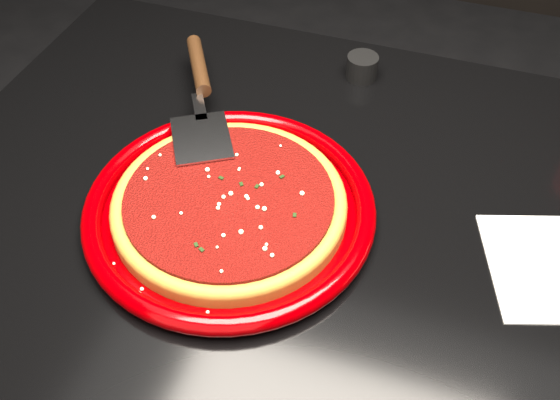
% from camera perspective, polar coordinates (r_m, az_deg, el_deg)
% --- Properties ---
extents(table, '(1.20, 0.80, 0.75)m').
position_cam_1_polar(table, '(1.15, 4.53, -13.40)').
color(table, black).
rests_on(table, floor).
extents(plate, '(0.39, 0.39, 0.03)m').
position_cam_1_polar(plate, '(0.83, -4.61, -0.73)').
color(plate, '#6D0001').
rests_on(plate, table).
extents(pizza_crust, '(0.31, 0.31, 0.02)m').
position_cam_1_polar(pizza_crust, '(0.82, -4.63, -0.53)').
color(pizza_crust, brown).
rests_on(pizza_crust, plate).
extents(pizza_crust_rim, '(0.31, 0.31, 0.02)m').
position_cam_1_polar(pizza_crust_rim, '(0.82, -4.66, -0.16)').
color(pizza_crust_rim, brown).
rests_on(pizza_crust_rim, plate).
extents(pizza_sauce, '(0.27, 0.27, 0.01)m').
position_cam_1_polar(pizza_sauce, '(0.81, -4.69, 0.10)').
color(pizza_sauce, maroon).
rests_on(pizza_sauce, plate).
extents(parmesan_dusting, '(0.27, 0.27, 0.01)m').
position_cam_1_polar(parmesan_dusting, '(0.81, -4.72, 0.48)').
color(parmesan_dusting, '#F8EBBE').
rests_on(parmesan_dusting, plate).
extents(basil_flecks, '(0.24, 0.24, 0.00)m').
position_cam_1_polar(basil_flecks, '(0.81, -4.72, 0.42)').
color(basil_flecks, black).
rests_on(basil_flecks, plate).
extents(pizza_server, '(0.26, 0.34, 0.03)m').
position_cam_1_polar(pizza_server, '(0.95, -7.22, 9.43)').
color(pizza_server, silver).
rests_on(pizza_server, plate).
extents(napkin_a, '(0.21, 0.21, 0.00)m').
position_cam_1_polar(napkin_a, '(0.85, 23.93, -5.61)').
color(napkin_a, silver).
rests_on(napkin_a, table).
extents(ramekin, '(0.07, 0.07, 0.04)m').
position_cam_1_polar(ramekin, '(1.06, 7.51, 11.96)').
color(ramekin, black).
rests_on(ramekin, table).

